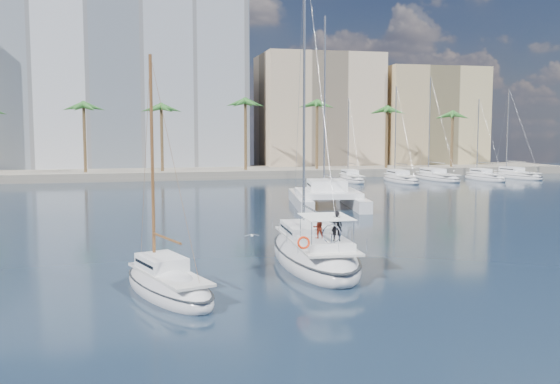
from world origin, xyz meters
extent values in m
plane|color=black|center=(0.00, 0.00, 0.00)|extent=(160.00, 160.00, 0.00)
cube|color=gray|center=(0.00, 61.00, 0.60)|extent=(120.00, 14.00, 1.20)
cube|color=silver|center=(-12.00, 73.00, 14.00)|extent=(42.00, 16.00, 28.00)
cube|color=#CCB192|center=(22.00, 70.00, 10.00)|extent=(20.00, 14.00, 20.00)
cube|color=tan|center=(42.00, 68.00, 9.00)|extent=(18.00, 12.00, 18.00)
cylinder|color=brown|center=(0.00, 57.00, 5.25)|extent=(0.44, 0.44, 10.50)
sphere|color=#2D6A27|center=(0.00, 57.00, 10.50)|extent=(3.60, 3.60, 3.60)
cylinder|color=brown|center=(34.00, 57.00, 5.25)|extent=(0.44, 0.44, 10.50)
sphere|color=#2D6A27|center=(34.00, 57.00, 10.50)|extent=(3.60, 3.60, 3.60)
ellipsoid|color=silver|center=(-0.25, -2.54, 0.38)|extent=(4.59, 12.46, 2.55)
ellipsoid|color=black|center=(-0.25, -2.54, 0.74)|extent=(4.64, 12.58, 0.18)
cube|color=silver|center=(-0.27, -2.78, 1.34)|extent=(3.30, 9.34, 0.12)
cube|color=white|center=(-0.18, -1.36, 1.70)|extent=(2.85, 4.15, 0.60)
cube|color=black|center=(-0.18, -1.36, 1.72)|extent=(2.84, 3.68, 0.14)
cylinder|color=#B7BABF|center=(-0.10, 0.05, 9.44)|extent=(0.15, 0.15, 16.07)
cylinder|color=#B7BABF|center=(-0.25, -2.42, 2.90)|extent=(0.39, 4.95, 0.11)
cube|color=white|center=(-0.40, -5.13, 1.58)|extent=(2.50, 3.19, 0.36)
cube|color=white|center=(-0.41, -5.25, 2.95)|extent=(2.50, 3.19, 0.04)
torus|color=silver|center=(-0.47, -6.31, 2.25)|extent=(0.96, 0.11, 0.96)
torus|color=#FF330D|center=(-1.99, -6.69, 1.95)|extent=(0.64, 0.23, 0.64)
imported|color=black|center=(0.03, -5.61, 2.53)|extent=(0.66, 0.56, 1.54)
imported|color=maroon|center=(-0.64, -4.64, 2.33)|extent=(0.56, 0.44, 1.13)
ellipsoid|color=silver|center=(-8.44, -7.34, 0.27)|extent=(4.85, 8.21, 1.84)
ellipsoid|color=black|center=(-8.44, -7.34, 0.53)|extent=(4.89, 8.29, 0.18)
cube|color=silver|center=(-8.39, -7.48, 0.97)|extent=(3.55, 6.13, 0.12)
cube|color=white|center=(-8.68, -6.63, 1.33)|extent=(2.39, 2.96, 0.60)
cube|color=black|center=(-8.68, -6.63, 1.35)|extent=(2.31, 2.68, 0.14)
cylinder|color=brown|center=(-8.97, -5.77, 5.87)|extent=(0.15, 0.15, 9.69)
cylinder|color=brown|center=(-8.46, -7.27, 2.53)|extent=(1.12, 3.03, 0.11)
cube|color=silver|center=(5.74, 22.02, 0.55)|extent=(3.23, 12.51, 1.10)
cube|color=silver|center=(10.71, 21.20, 0.55)|extent=(3.23, 12.51, 1.10)
cube|color=white|center=(8.12, 21.00, 1.30)|extent=(6.69, 7.70, 0.50)
cube|color=white|center=(8.22, 21.61, 2.00)|extent=(4.00, 4.26, 1.00)
cube|color=black|center=(8.22, 21.61, 2.05)|extent=(3.94, 3.77, 0.18)
cylinder|color=#B7BABF|center=(8.53, 23.46, 9.82)|extent=(0.18, 0.18, 16.64)
ellipsoid|color=silver|center=(-2.70, 2.68, 0.74)|extent=(0.19, 0.36, 0.17)
sphere|color=silver|center=(-2.70, 2.86, 0.76)|extent=(0.09, 0.09, 0.09)
cube|color=gray|center=(-2.96, 2.68, 0.77)|extent=(0.41, 0.15, 0.10)
cube|color=gray|center=(-2.45, 2.68, 0.77)|extent=(0.41, 0.15, 0.10)
camera|label=1|loc=(-9.93, -34.95, 7.38)|focal=40.00mm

